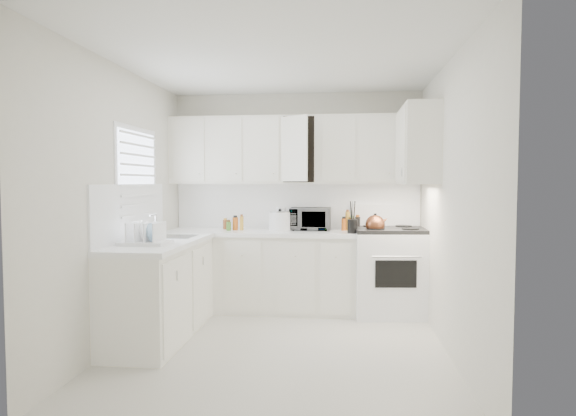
# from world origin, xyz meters

# --- Properties ---
(floor) EXTENTS (3.20, 3.20, 0.00)m
(floor) POSITION_xyz_m (0.00, 0.00, 0.00)
(floor) COLOR beige
(floor) RESTS_ON ground
(ceiling) EXTENTS (3.20, 3.20, 0.00)m
(ceiling) POSITION_xyz_m (0.00, 0.00, 2.60)
(ceiling) COLOR white
(ceiling) RESTS_ON ground
(wall_back) EXTENTS (3.00, 0.00, 3.00)m
(wall_back) POSITION_xyz_m (0.00, 1.60, 1.30)
(wall_back) COLOR silver
(wall_back) RESTS_ON ground
(wall_front) EXTENTS (3.00, 0.00, 3.00)m
(wall_front) POSITION_xyz_m (0.00, -1.60, 1.30)
(wall_front) COLOR silver
(wall_front) RESTS_ON ground
(wall_left) EXTENTS (0.00, 3.20, 3.20)m
(wall_left) POSITION_xyz_m (-1.50, 0.00, 1.30)
(wall_left) COLOR silver
(wall_left) RESTS_ON ground
(wall_right) EXTENTS (0.00, 3.20, 3.20)m
(wall_right) POSITION_xyz_m (1.50, 0.00, 1.30)
(wall_right) COLOR silver
(wall_right) RESTS_ON ground
(window_blinds) EXTENTS (0.06, 0.96, 1.06)m
(window_blinds) POSITION_xyz_m (-1.48, 0.35, 1.55)
(window_blinds) COLOR white
(window_blinds) RESTS_ON wall_left
(lower_cabinets_back) EXTENTS (2.22, 0.60, 0.90)m
(lower_cabinets_back) POSITION_xyz_m (-0.39, 1.30, 0.45)
(lower_cabinets_back) COLOR silver
(lower_cabinets_back) RESTS_ON floor
(lower_cabinets_left) EXTENTS (0.60, 1.60, 0.90)m
(lower_cabinets_left) POSITION_xyz_m (-1.20, 0.20, 0.45)
(lower_cabinets_left) COLOR silver
(lower_cabinets_left) RESTS_ON floor
(countertop_back) EXTENTS (2.24, 0.64, 0.05)m
(countertop_back) POSITION_xyz_m (-0.39, 1.29, 0.93)
(countertop_back) COLOR white
(countertop_back) RESTS_ON lower_cabinets_back
(countertop_left) EXTENTS (0.64, 1.62, 0.05)m
(countertop_left) POSITION_xyz_m (-1.19, 0.20, 0.93)
(countertop_left) COLOR white
(countertop_left) RESTS_ON lower_cabinets_left
(backsplash_back) EXTENTS (2.98, 0.02, 0.55)m
(backsplash_back) POSITION_xyz_m (0.00, 1.59, 1.23)
(backsplash_back) COLOR white
(backsplash_back) RESTS_ON wall_back
(backsplash_left) EXTENTS (0.02, 1.60, 0.55)m
(backsplash_left) POSITION_xyz_m (-1.49, 0.20, 1.23)
(backsplash_left) COLOR white
(backsplash_left) RESTS_ON wall_left
(upper_cabinets_back) EXTENTS (3.00, 0.33, 0.80)m
(upper_cabinets_back) POSITION_xyz_m (0.00, 1.44, 1.50)
(upper_cabinets_back) COLOR silver
(upper_cabinets_back) RESTS_ON wall_back
(upper_cabinets_right) EXTENTS (0.33, 0.90, 0.80)m
(upper_cabinets_right) POSITION_xyz_m (1.33, 0.82, 1.50)
(upper_cabinets_right) COLOR silver
(upper_cabinets_right) RESTS_ON wall_right
(sink) EXTENTS (0.42, 0.38, 0.30)m
(sink) POSITION_xyz_m (-1.19, 0.55, 1.07)
(sink) COLOR gray
(sink) RESTS_ON countertop_left
(stove) EXTENTS (0.89, 0.76, 1.27)m
(stove) POSITION_xyz_m (1.11, 1.28, 0.64)
(stove) COLOR white
(stove) RESTS_ON floor
(tea_kettle) EXTENTS (0.33, 0.30, 0.25)m
(tea_kettle) POSITION_xyz_m (0.93, 1.12, 1.06)
(tea_kettle) COLOR brown
(tea_kettle) RESTS_ON stove
(frying_pan) EXTENTS (0.35, 0.52, 0.04)m
(frying_pan) POSITION_xyz_m (1.29, 1.44, 0.97)
(frying_pan) COLOR black
(frying_pan) RESTS_ON stove
(microwave) EXTENTS (0.48, 0.27, 0.32)m
(microwave) POSITION_xyz_m (0.19, 1.42, 1.11)
(microwave) COLOR gray
(microwave) RESTS_ON countertop_back
(rice_cooker) EXTENTS (0.31, 0.31, 0.26)m
(rice_cooker) POSITION_xyz_m (-0.16, 1.31, 1.08)
(rice_cooker) COLOR white
(rice_cooker) RESTS_ON countertop_back
(paper_towel) EXTENTS (0.12, 0.12, 0.27)m
(paper_towel) POSITION_xyz_m (-0.17, 1.44, 1.08)
(paper_towel) COLOR white
(paper_towel) RESTS_ON countertop_back
(utensil_crock) EXTENTS (0.12, 0.12, 0.37)m
(utensil_crock) POSITION_xyz_m (0.68, 1.10, 1.14)
(utensil_crock) COLOR black
(utensil_crock) RESTS_ON countertop_back
(dish_rack) EXTENTS (0.43, 0.33, 0.24)m
(dish_rack) POSITION_xyz_m (-1.23, -0.08, 1.07)
(dish_rack) COLOR white
(dish_rack) RESTS_ON countertop_left
(spice_left_0) EXTENTS (0.06, 0.06, 0.13)m
(spice_left_0) POSITION_xyz_m (-0.85, 1.42, 1.02)
(spice_left_0) COLOR brown
(spice_left_0) RESTS_ON countertop_back
(spice_left_1) EXTENTS (0.06, 0.06, 0.13)m
(spice_left_1) POSITION_xyz_m (-0.78, 1.33, 1.02)
(spice_left_1) COLOR #48812B
(spice_left_1) RESTS_ON countertop_back
(spice_left_2) EXTENTS (0.06, 0.06, 0.13)m
(spice_left_2) POSITION_xyz_m (-0.70, 1.42, 1.02)
(spice_left_2) COLOR #CE601B
(spice_left_2) RESTS_ON countertop_back
(spice_left_3) EXTENTS (0.06, 0.06, 0.13)m
(spice_left_3) POSITION_xyz_m (-0.62, 1.33, 1.02)
(spice_left_3) COLOR gold
(spice_left_3) RESTS_ON countertop_back
(sauce_right_0) EXTENTS (0.06, 0.06, 0.19)m
(sauce_right_0) POSITION_xyz_m (0.58, 1.46, 1.05)
(sauce_right_0) COLOR #CE601B
(sauce_right_0) RESTS_ON countertop_back
(sauce_right_1) EXTENTS (0.06, 0.06, 0.19)m
(sauce_right_1) POSITION_xyz_m (0.64, 1.40, 1.05)
(sauce_right_1) COLOR gold
(sauce_right_1) RESTS_ON countertop_back
(sauce_right_2) EXTENTS (0.06, 0.06, 0.19)m
(sauce_right_2) POSITION_xyz_m (0.69, 1.46, 1.05)
(sauce_right_2) COLOR #553C18
(sauce_right_2) RESTS_ON countertop_back
(sauce_right_3) EXTENTS (0.06, 0.06, 0.19)m
(sauce_right_3) POSITION_xyz_m (0.74, 1.40, 1.05)
(sauce_right_3) COLOR black
(sauce_right_3) RESTS_ON countertop_back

